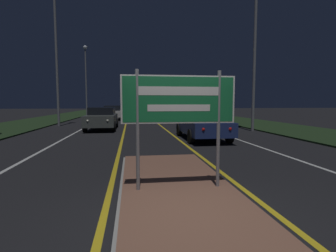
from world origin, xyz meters
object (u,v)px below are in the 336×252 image
(car_receding_1, at_px, (207,114))
(car_receding_0, at_px, (203,124))
(car_approaching_1, at_px, (113,112))
(streetlight_left_far, at_px, (86,72))
(streetlight_right_near, at_px, (255,27))
(streetlight_left_near, at_px, (55,27))
(highway_sign, at_px, (179,105))
(car_approaching_0, at_px, (102,118))
(warning_sign, at_px, (227,105))

(car_receding_1, bearing_deg, car_receding_0, -107.48)
(car_receding_1, xyz_separation_m, car_approaching_1, (-8.41, 5.95, 0.00))
(streetlight_left_far, relative_size, streetlight_right_near, 1.01)
(streetlight_left_near, xyz_separation_m, car_receding_0, (8.88, -8.54, -6.59))
(highway_sign, height_order, car_approaching_0, highway_sign)
(highway_sign, xyz_separation_m, car_receding_0, (2.52, 7.34, -0.96))
(streetlight_left_far, xyz_separation_m, car_approaching_0, (3.85, -17.84, -4.93))
(streetlight_left_far, xyz_separation_m, car_receding_0, (9.19, -23.38, -4.94))
(streetlight_left_far, height_order, car_receding_1, streetlight_left_far)
(streetlight_left_near, distance_m, warning_sign, 17.40)
(streetlight_right_near, height_order, car_receding_0, streetlight_right_near)
(streetlight_right_near, relative_size, car_approaching_0, 1.93)
(streetlight_left_near, xyz_separation_m, streetlight_left_far, (-0.31, 14.84, -1.65))
(car_approaching_0, height_order, warning_sign, warning_sign)
(warning_sign, bearing_deg, streetlight_left_far, 149.39)
(highway_sign, bearing_deg, streetlight_right_near, 57.72)
(warning_sign, bearing_deg, streetlight_right_near, -102.80)
(car_approaching_1, xyz_separation_m, warning_sign, (11.92, -1.65, 0.78))
(highway_sign, bearing_deg, car_receding_0, 71.07)
(car_approaching_1, bearing_deg, car_approaching_0, -90.00)
(highway_sign, relative_size, streetlight_left_far, 0.25)
(streetlight_left_near, bearing_deg, car_receding_0, -43.89)
(warning_sign, bearing_deg, car_approaching_0, -144.48)
(car_receding_1, xyz_separation_m, car_approaching_0, (-8.41, -4.22, -0.01))
(car_receding_0, distance_m, warning_sign, 15.53)
(streetlight_right_near, height_order, car_approaching_0, streetlight_right_near)
(streetlight_right_near, relative_size, car_receding_1, 1.91)
(car_approaching_0, bearing_deg, streetlight_right_near, -14.21)
(streetlight_right_near, bearing_deg, car_approaching_0, 165.79)
(streetlight_left_near, bearing_deg, streetlight_right_near, -22.58)
(highway_sign, bearing_deg, warning_sign, 66.95)
(streetlight_left_far, distance_m, car_receding_0, 25.60)
(car_receding_0, bearing_deg, streetlight_left_near, 136.11)
(streetlight_left_near, relative_size, car_approaching_0, 2.30)
(highway_sign, height_order, streetlight_right_near, streetlight_right_near)
(car_receding_1, relative_size, car_approaching_0, 1.01)
(streetlight_left_near, bearing_deg, car_approaching_0, -40.37)
(car_receding_0, height_order, car_approaching_0, car_approaching_0)
(streetlight_right_near, bearing_deg, car_receding_0, -142.57)
(warning_sign, bearing_deg, streetlight_left_near, -160.40)
(car_approaching_0, bearing_deg, car_approaching_1, 90.00)
(streetlight_right_near, bearing_deg, car_receding_1, 98.89)
(streetlight_left_near, bearing_deg, car_approaching_1, 63.72)
(car_approaching_0, xyz_separation_m, car_approaching_1, (0.00, 10.17, 0.01))
(car_receding_0, xyz_separation_m, car_approaching_1, (-5.34, 15.70, 0.02))
(car_approaching_0, bearing_deg, streetlight_left_far, 102.18)
(streetlight_left_near, height_order, warning_sign, streetlight_left_near)
(streetlight_left_far, xyz_separation_m, car_receding_1, (12.26, -13.62, -4.92))
(highway_sign, bearing_deg, car_approaching_1, 96.98)
(streetlight_right_near, xyz_separation_m, car_approaching_0, (-9.45, 2.39, -5.58))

